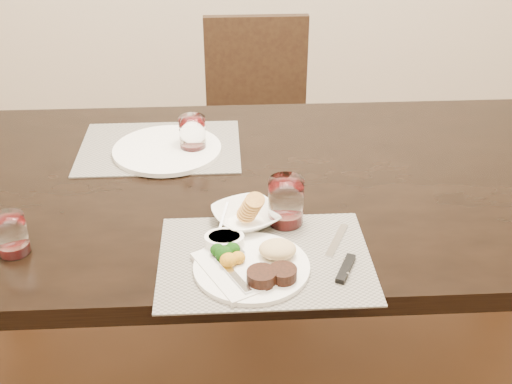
{
  "coord_description": "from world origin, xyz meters",
  "views": [
    {
      "loc": [
        -0.14,
        -1.48,
        1.59
      ],
      "look_at": [
        -0.07,
        -0.19,
        0.82
      ],
      "focal_mm": 45.0,
      "sensor_mm": 36.0,
      "label": 1
    }
  ],
  "objects": [
    {
      "name": "napkin_fork",
      "position": [
        -0.13,
        -0.41,
        0.76
      ],
      "size": [
        0.18,
        0.22,
        0.02
      ],
      "rotation": [
        0.0,
        0.0,
        0.48
      ],
      "color": "white",
      "rests_on": "placemat_near"
    },
    {
      "name": "dining_table",
      "position": [
        0.0,
        0.0,
        0.67
      ],
      "size": [
        2.0,
        1.0,
        0.75
      ],
      "color": "black",
      "rests_on": "ground"
    },
    {
      "name": "dinner_plate",
      "position": [
        -0.08,
        -0.4,
        0.77
      ],
      "size": [
        0.25,
        0.25,
        0.04
      ],
      "rotation": [
        0.0,
        0.0,
        -0.4
      ],
      "color": "white",
      "rests_on": "placemat_near"
    },
    {
      "name": "sauce_ramekin",
      "position": [
        -0.15,
        -0.32,
        0.77
      ],
      "size": [
        0.09,
        0.13,
        0.07
      ],
      "rotation": [
        0.0,
        0.0,
        -0.36
      ],
      "color": "white",
      "rests_on": "placemat_near"
    },
    {
      "name": "wine_glass_near",
      "position": [
        -0.0,
        -0.22,
        0.8
      ],
      "size": [
        0.08,
        0.08,
        0.11
      ],
      "rotation": [
        0.0,
        0.0,
        -0.17
      ],
      "color": "white",
      "rests_on": "placemat_near"
    },
    {
      "name": "steak_knife",
      "position": [
        0.11,
        -0.39,
        0.76
      ],
      "size": [
        0.07,
        0.22,
        0.01
      ],
      "rotation": [
        0.0,
        0.0,
        -0.44
      ],
      "color": "silver",
      "rests_on": "placemat_near"
    },
    {
      "name": "wine_glass_side",
      "position": [
        -0.61,
        -0.3,
        0.79
      ],
      "size": [
        0.07,
        0.07,
        0.09
      ],
      "rotation": [
        0.0,
        0.0,
        0.03
      ],
      "color": "white",
      "rests_on": "dining_table"
    },
    {
      "name": "chair_far",
      "position": [
        0.0,
        0.93,
        0.5
      ],
      "size": [
        0.42,
        0.42,
        0.9
      ],
      "color": "black",
      "rests_on": "ground"
    },
    {
      "name": "wine_glass_far",
      "position": [
        -0.23,
        0.17,
        0.8
      ],
      "size": [
        0.07,
        0.07,
        0.1
      ],
      "rotation": [
        0.0,
        0.0,
        -0.07
      ],
      "color": "white",
      "rests_on": "placemat_far"
    },
    {
      "name": "placemat_near",
      "position": [
        -0.06,
        -0.36,
        0.75
      ],
      "size": [
        0.46,
        0.34,
        0.0
      ],
      "primitive_type": "cube",
      "color": "slate",
      "rests_on": "dining_table"
    },
    {
      "name": "placemat_far",
      "position": [
        -0.33,
        0.2,
        0.75
      ],
      "size": [
        0.46,
        0.34,
        0.0
      ],
      "primitive_type": "cube",
      "color": "slate",
      "rests_on": "dining_table"
    },
    {
      "name": "ground_plane",
      "position": [
        0.0,
        0.0,
        0.0
      ],
      "size": [
        4.5,
        4.5,
        0.0
      ],
      "primitive_type": "plane",
      "color": "#432715",
      "rests_on": "ground"
    },
    {
      "name": "cracker_bowl",
      "position": [
        -0.09,
        -0.22,
        0.77
      ],
      "size": [
        0.2,
        0.2,
        0.07
      ],
      "rotation": [
        0.0,
        0.0,
        0.42
      ],
      "color": "white",
      "rests_on": "placemat_near"
    },
    {
      "name": "far_plate",
      "position": [
        -0.3,
        0.16,
        0.76
      ],
      "size": [
        0.31,
        0.31,
        0.01
      ],
      "primitive_type": "cylinder",
      "color": "white",
      "rests_on": "placemat_far"
    }
  ]
}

